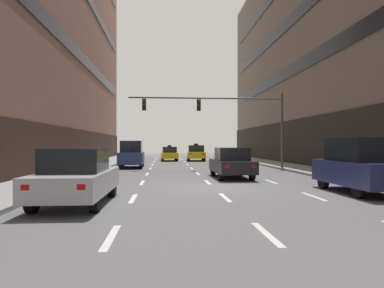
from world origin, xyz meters
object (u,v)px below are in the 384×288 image
Objects in this scene: car_driving_1 at (231,163)px; car_driving_3 at (77,177)px; taxi_driving_0 at (196,153)px; car_parked_1 at (359,166)px; traffic_signal_0 at (225,112)px; car_driving_4 at (132,154)px; pedestrian_0 at (328,157)px; taxi_driving_2 at (169,154)px.

car_driving_1 is 0.97× the size of car_driving_3.
taxi_driving_0 is 29.02m from car_driving_3.
taxi_driving_0 is 1.09× the size of car_parked_1.
car_parked_1 is 13.80m from traffic_signal_0.
car_driving_4 is 0.38× the size of traffic_signal_0.
car_driving_3 is at bearing -146.54° from pedestrian_0.
taxi_driving_2 is 11.73m from car_driving_4.
taxi_driving_2 is 0.98× the size of car_parked_1.
traffic_signal_0 is (0.81, 6.87, 3.43)m from car_driving_1.
taxi_driving_2 is 22.34m from pedestrian_0.
car_driving_1 is (0.13, -20.34, -0.04)m from taxi_driving_0.
car_parked_1 is (10.08, 1.77, 0.19)m from car_driving_3.
car_driving_3 is 1.05× the size of car_driving_4.
car_driving_1 is 11.06m from car_driving_4.
traffic_signal_0 reaches higher than car_driving_1.
car_driving_3 is 14.06m from pedestrian_0.
traffic_signal_0 reaches higher than taxi_driving_0.
taxi_driving_0 is 12.78m from car_driving_4.
car_driving_4 reaches higher than car_parked_1.
taxi_driving_0 is at bearing 104.94° from pedestrian_0.
car_driving_4 is at bearing 122.98° from car_parked_1.
taxi_driving_2 is 2.52× the size of pedestrian_0.
car_driving_4 reaches higher than taxi_driving_0.
taxi_driving_0 reaches higher than car_driving_1.
car_parked_1 is (3.85, -26.58, 0.18)m from taxi_driving_0.
traffic_signal_0 is at bearing -86.00° from taxi_driving_0.
traffic_signal_0 is 9.01m from pedestrian_0.
taxi_driving_2 is (-3.10, 20.42, -0.04)m from car_driving_1.
car_driving_1 is at bearing -96.76° from traffic_signal_0.
pedestrian_0 is at bearing 33.46° from car_driving_3.
taxi_driving_2 is (-2.98, 0.08, -0.08)m from taxi_driving_0.
taxi_driving_0 is 1.07× the size of car_driving_4.
pedestrian_0 is at bearing -38.92° from car_driving_4.
pedestrian_0 is at bearing -57.42° from traffic_signal_0.
taxi_driving_2 is 28.61m from car_driving_3.
taxi_driving_0 is 1.11× the size of taxi_driving_2.
taxi_driving_0 is 13.92m from traffic_signal_0.
car_driving_1 is 2.64× the size of pedestrian_0.
traffic_signal_0 is (7.06, -2.25, 3.20)m from car_driving_4.
taxi_driving_2 is 27.52m from car_parked_1.
car_parked_1 is (6.82, -26.65, 0.27)m from taxi_driving_2.
car_parked_1 reaches higher than car_driving_1.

